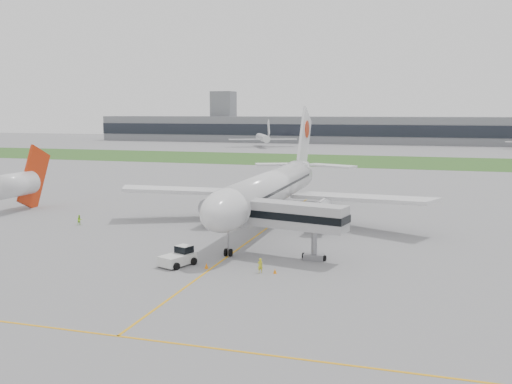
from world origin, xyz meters
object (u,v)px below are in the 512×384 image
(airliner, at_px, (273,187))
(neighbor_aircraft, at_px, (17,184))
(jet_bridge, at_px, (282,215))
(pushback_tug, at_px, (179,257))
(ground_crew_near, at_px, (260,265))

(airliner, xyz_separation_m, neighbor_aircraft, (-44.38, -1.34, -1.02))
(airliner, height_order, jet_bridge, airliner)
(pushback_tug, distance_m, ground_crew_near, 9.41)
(airliner, bearing_deg, ground_crew_near, -77.77)
(jet_bridge, bearing_deg, ground_crew_near, -82.37)
(ground_crew_near, bearing_deg, airliner, -114.40)
(pushback_tug, height_order, ground_crew_near, pushback_tug)
(pushback_tug, bearing_deg, jet_bridge, 54.16)
(airliner, relative_size, neighbor_aircraft, 3.78)
(pushback_tug, distance_m, neighbor_aircraft, 47.05)
(airliner, xyz_separation_m, ground_crew_near, (5.51, -25.42, -4.87))
(neighbor_aircraft, bearing_deg, pushback_tug, -31.01)
(neighbor_aircraft, bearing_deg, jet_bridge, -19.31)
(airliner, distance_m, neighbor_aircraft, 44.41)
(ground_crew_near, height_order, neighbor_aircraft, neighbor_aircraft)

